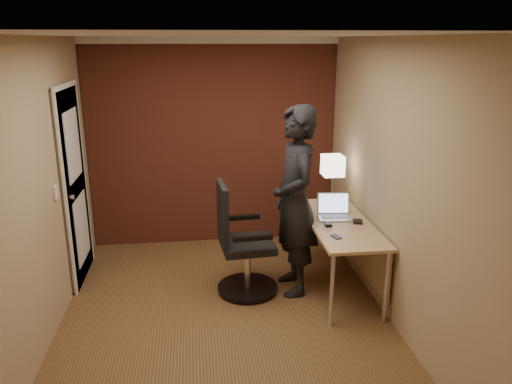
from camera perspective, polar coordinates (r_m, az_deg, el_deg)
room at (r=5.68m, az=-7.54°, el=5.74°), size 4.00×4.00×4.00m
desk at (r=5.11m, az=10.21°, el=-4.63°), size 0.60×1.50×0.73m
desk_lamp at (r=5.50m, az=8.75°, el=2.94°), size 0.22×0.22×0.54m
laptop at (r=5.16m, az=8.90°, el=-2.10°), size 0.35×0.29×0.23m
mouse at (r=4.91m, az=8.25°, el=-3.67°), size 0.07×0.11×0.03m
phone at (r=4.65m, az=9.14°, el=-5.07°), size 0.09×0.13×0.01m
wallet at (r=5.04m, az=11.54°, el=-3.33°), size 0.12×0.13×0.02m
office_chair at (r=4.98m, az=-1.81°, el=-6.26°), size 0.61×0.65×1.13m
person at (r=4.90m, az=4.45°, el=-1.09°), size 0.51×0.72×1.89m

